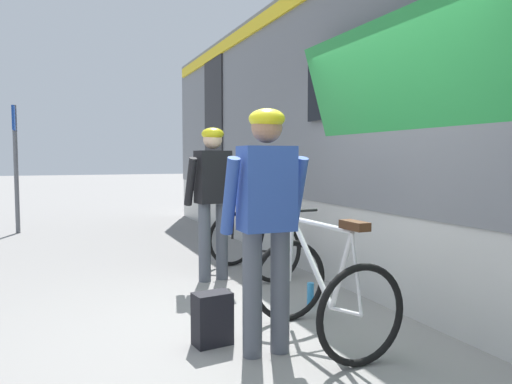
{
  "coord_description": "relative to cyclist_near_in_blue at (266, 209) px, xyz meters",
  "views": [
    {
      "loc": [
        -1.48,
        -3.48,
        1.42
      ],
      "look_at": [
        0.51,
        1.36,
        1.05
      ],
      "focal_mm": 34.16,
      "sensor_mm": 36.0,
      "label": 1
    }
  ],
  "objects": [
    {
      "name": "water_bottle_near_the_bikes",
      "position": [
        0.86,
        0.9,
        -0.94
      ],
      "size": [
        0.07,
        0.07,
        0.22
      ],
      "primitive_type": "cylinder",
      "color": "#338CCC",
      "rests_on": "ground"
    },
    {
      "name": "ground_plane",
      "position": [
        0.11,
        0.33,
        -1.05
      ],
      "size": [
        80.0,
        80.0,
        0.0
      ],
      "primitive_type": "plane",
      "color": "gray"
    },
    {
      "name": "bicycle_far_black",
      "position": [
        0.82,
        2.31,
        -0.65
      ],
      "size": [
        0.87,
        1.17,
        0.99
      ],
      "color": "black",
      "rests_on": "ground"
    },
    {
      "name": "backpack_on_platform",
      "position": [
        -0.31,
        0.32,
        -0.85
      ],
      "size": [
        0.3,
        0.22,
        0.4
      ],
      "primitive_type": "cube",
      "rotation": [
        0.0,
        0.0,
        0.13
      ],
      "color": "black",
      "rests_on": "ground"
    },
    {
      "name": "cyclist_near_in_blue",
      "position": [
        0.0,
        0.0,
        0.0
      ],
      "size": [
        0.61,
        0.31,
        1.76
      ],
      "color": "#4C515B",
      "rests_on": "ground"
    },
    {
      "name": "platform_sign_post",
      "position": [
        -2.08,
        7.0,
        0.57
      ],
      "size": [
        0.08,
        0.7,
        2.4
      ],
      "color": "#595B60",
      "rests_on": "ground"
    },
    {
      "name": "bicycle_near_white",
      "position": [
        0.49,
        0.06,
        -0.65
      ],
      "size": [
        0.75,
        1.1,
        0.99
      ],
      "color": "black",
      "rests_on": "ground"
    },
    {
      "name": "cyclist_far_in_dark",
      "position": [
        0.28,
        2.19,
        0.0
      ],
      "size": [
        0.64,
        0.36,
        1.76
      ],
      "color": "#4C515B",
      "rests_on": "ground"
    }
  ]
}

